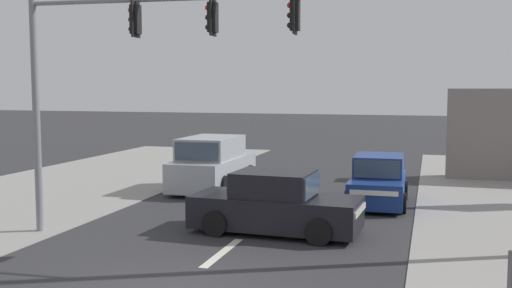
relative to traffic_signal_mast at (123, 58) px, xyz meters
name	(u,v)px	position (x,y,z in m)	size (l,w,h in m)	color
lane_dash_mid	(222,252)	(2.72, -0.66, -4.35)	(0.20, 2.40, 0.01)	silver
lane_dash_far	(278,209)	(2.72, 4.34, -4.35)	(0.20, 2.40, 0.01)	silver
traffic_signal_mast	(123,58)	(0.00, 0.00, 0.00)	(6.88, 0.67, 6.00)	slate
sedan_oncoming_near	(275,205)	(3.40, 1.42, -3.65)	(4.31, 2.05, 1.56)	black
suv_crossing_left	(213,165)	(-0.39, 7.07, -3.47)	(2.09, 4.55, 1.90)	#A3A8AD
hatchback_oncoming_mid	(378,182)	(5.56, 5.91, -3.65)	(1.84, 3.67, 1.53)	navy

